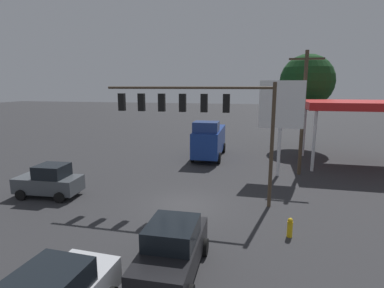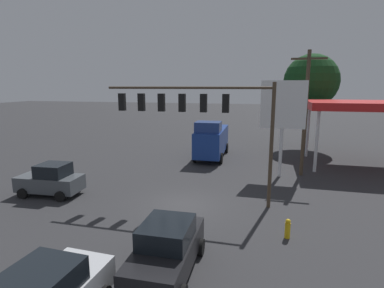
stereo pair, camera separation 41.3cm
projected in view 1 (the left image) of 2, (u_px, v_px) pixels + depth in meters
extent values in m
plane|color=#2D2D30|center=(184.00, 205.00, 16.78)|extent=(200.00, 200.00, 0.00)
cylinder|color=#473828|center=(272.00, 147.00, 15.94)|extent=(0.20, 0.20, 6.76)
cylinder|color=#473828|center=(187.00, 88.00, 16.36)|extent=(9.34, 0.14, 0.14)
cube|color=black|center=(226.00, 103.00, 16.05)|extent=(0.36, 0.28, 1.00)
sphere|color=#FF4141|center=(227.00, 98.00, 16.16)|extent=(0.22, 0.22, 0.22)
sphere|color=#392305|center=(227.00, 103.00, 16.22)|extent=(0.22, 0.22, 0.22)
sphere|color=black|center=(227.00, 109.00, 16.28)|extent=(0.22, 0.22, 0.22)
cube|color=black|center=(204.00, 103.00, 16.31)|extent=(0.36, 0.28, 1.00)
sphere|color=#FF4141|center=(205.00, 97.00, 16.43)|extent=(0.22, 0.22, 0.22)
sphere|color=#392305|center=(205.00, 103.00, 16.48)|extent=(0.22, 0.22, 0.22)
sphere|color=black|center=(205.00, 108.00, 16.54)|extent=(0.22, 0.22, 0.22)
cube|color=black|center=(183.00, 103.00, 16.57)|extent=(0.36, 0.28, 1.00)
sphere|color=#FF4141|center=(183.00, 97.00, 16.69)|extent=(0.22, 0.22, 0.22)
sphere|color=#392305|center=(183.00, 103.00, 16.74)|extent=(0.22, 0.22, 0.22)
sphere|color=black|center=(183.00, 108.00, 16.80)|extent=(0.22, 0.22, 0.22)
cube|color=black|center=(162.00, 103.00, 16.83)|extent=(0.36, 0.28, 1.00)
sphere|color=#FF4141|center=(163.00, 97.00, 16.95)|extent=(0.22, 0.22, 0.22)
sphere|color=#392305|center=(163.00, 102.00, 17.00)|extent=(0.22, 0.22, 0.22)
sphere|color=black|center=(163.00, 108.00, 17.06)|extent=(0.22, 0.22, 0.22)
cube|color=black|center=(141.00, 102.00, 17.09)|extent=(0.36, 0.28, 1.00)
sphere|color=#FF4141|center=(143.00, 97.00, 17.21)|extent=(0.22, 0.22, 0.22)
sphere|color=#392305|center=(143.00, 102.00, 17.27)|extent=(0.22, 0.22, 0.22)
sphere|color=black|center=(143.00, 107.00, 17.32)|extent=(0.22, 0.22, 0.22)
cube|color=black|center=(122.00, 102.00, 17.35)|extent=(0.36, 0.28, 1.00)
sphere|color=#FF4141|center=(123.00, 97.00, 17.47)|extent=(0.22, 0.22, 0.22)
sphere|color=#392305|center=(123.00, 102.00, 17.53)|extent=(0.22, 0.22, 0.22)
sphere|color=black|center=(123.00, 107.00, 17.58)|extent=(0.22, 0.22, 0.22)
cylinder|color=#473828|center=(303.00, 115.00, 21.76)|extent=(0.26, 0.26, 9.04)
cube|color=#473828|center=(307.00, 59.00, 21.02)|extent=(2.40, 0.14, 0.14)
cube|color=red|center=(367.00, 105.00, 24.20)|extent=(9.83, 6.59, 0.60)
cube|color=red|center=(355.00, 103.00, 27.38)|extent=(9.83, 0.06, 0.36)
cylinder|color=silver|center=(304.00, 131.00, 28.22)|extent=(0.24, 0.24, 4.75)
cylinder|color=silver|center=(314.00, 141.00, 23.05)|extent=(0.24, 0.24, 4.75)
cylinder|color=silver|center=(280.00, 129.00, 21.61)|extent=(0.24, 0.24, 6.95)
cube|color=white|center=(282.00, 105.00, 21.27)|extent=(3.15, 0.24, 3.38)
cube|color=black|center=(281.00, 105.00, 21.40)|extent=(2.21, 0.04, 1.18)
cube|color=#474C51|center=(49.00, 184.00, 18.00)|extent=(3.89, 1.91, 0.90)
cube|color=black|center=(52.00, 171.00, 17.79)|extent=(1.78, 1.66, 0.76)
cylinder|color=black|center=(21.00, 195.00, 17.44)|extent=(0.63, 0.25, 0.62)
cylinder|color=black|center=(40.00, 185.00, 19.13)|extent=(0.63, 0.25, 0.62)
cylinder|color=black|center=(59.00, 198.00, 17.04)|extent=(0.63, 0.25, 0.62)
cylinder|color=black|center=(76.00, 187.00, 18.72)|extent=(0.63, 0.25, 0.62)
cube|color=navy|center=(209.00, 140.00, 27.84)|extent=(2.45, 6.85, 2.20)
cube|color=navy|center=(206.00, 127.00, 25.52)|extent=(2.16, 1.85, 0.90)
cylinder|color=black|center=(219.00, 158.00, 25.69)|extent=(0.24, 0.96, 0.96)
cylinder|color=black|center=(192.00, 157.00, 26.15)|extent=(0.24, 0.96, 0.96)
cylinder|color=black|center=(224.00, 148.00, 29.95)|extent=(0.24, 0.96, 0.96)
cylinder|color=black|center=(201.00, 147.00, 30.40)|extent=(0.24, 0.96, 0.96)
cube|color=black|center=(173.00, 253.00, 10.49)|extent=(1.88, 4.43, 0.90)
cube|color=black|center=(172.00, 232.00, 10.34)|extent=(1.69, 2.03, 0.70)
cylinder|color=black|center=(132.00, 288.00, 9.38)|extent=(0.23, 0.66, 0.66)
cylinder|color=black|center=(205.00, 247.00, 11.77)|extent=(0.23, 0.66, 0.66)
cylinder|color=black|center=(160.00, 242.00, 12.13)|extent=(0.23, 0.66, 0.66)
cube|color=black|center=(46.00, 286.00, 7.57)|extent=(1.74, 2.07, 0.70)
cylinder|color=black|center=(58.00, 287.00, 9.40)|extent=(0.25, 0.67, 0.66)
cylinder|color=#4C331E|center=(304.00, 124.00, 32.35)|extent=(0.36, 0.36, 5.12)
sphere|color=#143D19|center=(307.00, 81.00, 31.49)|extent=(5.59, 5.59, 5.59)
cylinder|color=gold|center=(290.00, 229.00, 13.17)|extent=(0.24, 0.24, 0.70)
sphere|color=gold|center=(290.00, 220.00, 13.09)|extent=(0.22, 0.22, 0.22)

